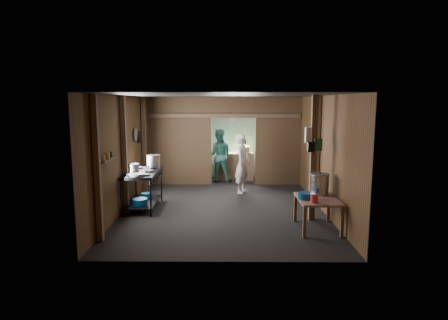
{
  "coord_description": "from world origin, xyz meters",
  "views": [
    {
      "loc": [
        0.09,
        -9.21,
        2.47
      ],
      "look_at": [
        0.0,
        -0.2,
        1.1
      ],
      "focal_mm": 31.06,
      "sensor_mm": 36.0,
      "label": 1
    }
  ],
  "objects_px": {
    "stove_pot_large": "(154,162)",
    "stock_pot": "(320,185)",
    "cook": "(243,164)",
    "pink_bucket": "(314,198)",
    "prep_table": "(317,214)",
    "yellow_tub": "(244,150)",
    "gas_range": "(143,190)"
  },
  "relations": [
    {
      "from": "yellow_tub",
      "to": "cook",
      "type": "relative_size",
      "value": 0.24
    },
    {
      "from": "gas_range",
      "to": "prep_table",
      "type": "bearing_deg",
      "value": -21.23
    },
    {
      "from": "stock_pot",
      "to": "prep_table",
      "type": "bearing_deg",
      "value": -107.5
    },
    {
      "from": "prep_table",
      "to": "stock_pot",
      "type": "distance_m",
      "value": 0.61
    },
    {
      "from": "prep_table",
      "to": "yellow_tub",
      "type": "bearing_deg",
      "value": 104.19
    },
    {
      "from": "stove_pot_large",
      "to": "pink_bucket",
      "type": "bearing_deg",
      "value": -34.01
    },
    {
      "from": "pink_bucket",
      "to": "cook",
      "type": "relative_size",
      "value": 0.1
    },
    {
      "from": "pink_bucket",
      "to": "cook",
      "type": "height_order",
      "value": "cook"
    },
    {
      "from": "stove_pot_large",
      "to": "stock_pot",
      "type": "distance_m",
      "value": 4.0
    },
    {
      "from": "cook",
      "to": "pink_bucket",
      "type": "bearing_deg",
      "value": -138.91
    },
    {
      "from": "stove_pot_large",
      "to": "stock_pot",
      "type": "bearing_deg",
      "value": -24.26
    },
    {
      "from": "stove_pot_large",
      "to": "cook",
      "type": "relative_size",
      "value": 0.21
    },
    {
      "from": "prep_table",
      "to": "pink_bucket",
      "type": "height_order",
      "value": "pink_bucket"
    },
    {
      "from": "gas_range",
      "to": "cook",
      "type": "height_order",
      "value": "cook"
    },
    {
      "from": "gas_range",
      "to": "cook",
      "type": "bearing_deg",
      "value": 34.0
    },
    {
      "from": "pink_bucket",
      "to": "prep_table",
      "type": "bearing_deg",
      "value": 65.98
    },
    {
      "from": "yellow_tub",
      "to": "stove_pot_large",
      "type": "bearing_deg",
      "value": -128.5
    },
    {
      "from": "stove_pot_large",
      "to": "pink_bucket",
      "type": "height_order",
      "value": "stove_pot_large"
    },
    {
      "from": "gas_range",
      "to": "stock_pot",
      "type": "relative_size",
      "value": 3.32
    },
    {
      "from": "stove_pot_large",
      "to": "yellow_tub",
      "type": "bearing_deg",
      "value": 51.5
    },
    {
      "from": "stove_pot_large",
      "to": "stock_pot",
      "type": "height_order",
      "value": "stove_pot_large"
    },
    {
      "from": "pink_bucket",
      "to": "cook",
      "type": "xyz_separation_m",
      "value": [
        -1.19,
        3.37,
        0.1
      ]
    },
    {
      "from": "pink_bucket",
      "to": "stock_pot",
      "type": "bearing_deg",
      "value": 69.17
    },
    {
      "from": "stock_pot",
      "to": "pink_bucket",
      "type": "xyz_separation_m",
      "value": [
        -0.25,
        -0.65,
        -0.12
      ]
    },
    {
      "from": "yellow_tub",
      "to": "cook",
      "type": "bearing_deg",
      "value": -93.32
    },
    {
      "from": "prep_table",
      "to": "stock_pot",
      "type": "height_order",
      "value": "stock_pot"
    },
    {
      "from": "stock_pot",
      "to": "cook",
      "type": "relative_size",
      "value": 0.28
    },
    {
      "from": "stove_pot_large",
      "to": "pink_bucket",
      "type": "distance_m",
      "value": 4.11
    },
    {
      "from": "yellow_tub",
      "to": "stock_pot",
      "type": "bearing_deg",
      "value": -73.64
    },
    {
      "from": "prep_table",
      "to": "stove_pot_large",
      "type": "distance_m",
      "value": 4.11
    },
    {
      "from": "pink_bucket",
      "to": "yellow_tub",
      "type": "bearing_deg",
      "value": 101.82
    },
    {
      "from": "gas_range",
      "to": "yellow_tub",
      "type": "height_order",
      "value": "yellow_tub"
    }
  ]
}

